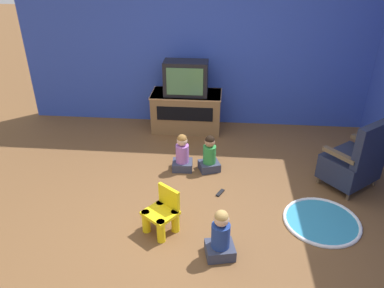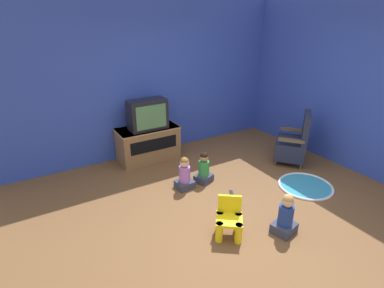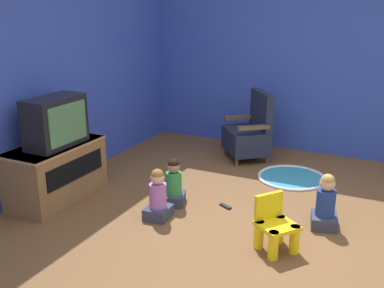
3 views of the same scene
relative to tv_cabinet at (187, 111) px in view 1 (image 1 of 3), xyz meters
name	(u,v)px [view 1 (image 1 of 3)]	position (x,y,z in m)	size (l,w,h in m)	color
ground_plane	(197,217)	(0.34, -2.21, -0.32)	(30.00, 30.00, 0.00)	brown
wall_back	(198,38)	(0.15, 0.35, 1.08)	(5.62, 0.12, 2.79)	#2D47B2
tv_cabinet	(187,111)	(0.00, 0.00, 0.00)	(1.10, 0.56, 0.61)	brown
television	(186,78)	(0.00, -0.06, 0.56)	(0.66, 0.34, 0.53)	black
black_armchair	(355,161)	(2.20, -1.44, 0.04)	(0.81, 0.79, 0.93)	brown
yellow_kid_chair	(162,215)	(-0.01, -2.45, -0.12)	(0.43, 0.42, 0.49)	yellow
play_mat	(322,221)	(1.71, -2.18, -0.31)	(0.84, 0.84, 0.04)	teal
child_watching_left	(182,154)	(0.07, -1.24, -0.09)	(0.28, 0.25, 0.52)	#33384C
child_watching_center	(221,237)	(0.61, -2.76, -0.09)	(0.32, 0.29, 0.54)	#33384C
child_watching_right	(209,155)	(0.43, -1.22, -0.10)	(0.32, 0.30, 0.51)	#33384C
remote_control	(220,193)	(0.59, -1.75, -0.31)	(0.11, 0.15, 0.02)	black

